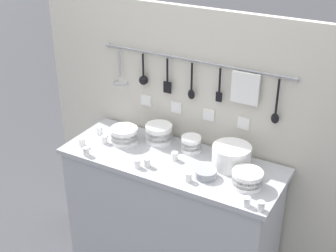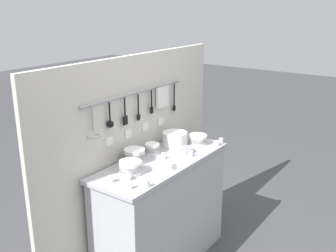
{
  "view_description": "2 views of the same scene",
  "coord_description": "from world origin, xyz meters",
  "px_view_note": "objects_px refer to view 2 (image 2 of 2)",
  "views": [
    {
      "loc": [
        1.1,
        -1.99,
        2.33
      ],
      "look_at": [
        -0.03,
        0.0,
        1.15
      ],
      "focal_mm": 50.0,
      "sensor_mm": 36.0,
      "label": 1
    },
    {
      "loc": [
        -2.31,
        -1.72,
        2.14
      ],
      "look_at": [
        0.07,
        -0.01,
        1.21
      ],
      "focal_mm": 42.0,
      "sensor_mm": 36.0,
      "label": 2
    }
  ],
  "objects_px": {
    "cup_back_right": "(130,186)",
    "cup_edge_near": "(111,179)",
    "bowl_stack_tall_left": "(135,156)",
    "cup_edge_far": "(170,164)",
    "cup_front_right": "(171,167)",
    "bowl_stack_wide_centre": "(198,140)",
    "cup_beside_plates": "(217,143)",
    "cup_front_left": "(164,156)",
    "cup_mid_row": "(128,177)",
    "cup_centre": "(191,154)",
    "bowl_stack_back_corner": "(130,167)",
    "cup_by_caddy": "(221,141)",
    "cup_back_left": "(147,184)",
    "plate_stack": "(175,139)",
    "bowl_stack_nested_right": "(152,149)",
    "steel_mixing_bowl": "(187,150)"
  },
  "relations": [
    {
      "from": "bowl_stack_wide_centre",
      "to": "cup_front_right",
      "type": "bearing_deg",
      "value": -167.73
    },
    {
      "from": "bowl_stack_nested_right",
      "to": "cup_beside_plates",
      "type": "bearing_deg",
      "value": -35.76
    },
    {
      "from": "cup_edge_far",
      "to": "cup_front_right",
      "type": "height_order",
      "value": "same"
    },
    {
      "from": "bowl_stack_nested_right",
      "to": "cup_back_left",
      "type": "distance_m",
      "value": 0.61
    },
    {
      "from": "plate_stack",
      "to": "cup_edge_far",
      "type": "distance_m",
      "value": 0.46
    },
    {
      "from": "bowl_stack_back_corner",
      "to": "cup_beside_plates",
      "type": "bearing_deg",
      "value": -15.13
    },
    {
      "from": "bowl_stack_tall_left",
      "to": "cup_front_left",
      "type": "relative_size",
      "value": 3.3
    },
    {
      "from": "bowl_stack_wide_centre",
      "to": "cup_centre",
      "type": "xyz_separation_m",
      "value": [
        -0.28,
        -0.11,
        -0.02
      ]
    },
    {
      "from": "steel_mixing_bowl",
      "to": "cup_by_caddy",
      "type": "height_order",
      "value": "cup_by_caddy"
    },
    {
      "from": "steel_mixing_bowl",
      "to": "cup_edge_far",
      "type": "xyz_separation_m",
      "value": [
        -0.33,
        -0.06,
        0.0
      ]
    },
    {
      "from": "cup_by_caddy",
      "to": "bowl_stack_tall_left",
      "type": "bearing_deg",
      "value": 155.69
    },
    {
      "from": "cup_mid_row",
      "to": "cup_back_right",
      "type": "bearing_deg",
      "value": -134.86
    },
    {
      "from": "cup_back_right",
      "to": "cup_edge_near",
      "type": "bearing_deg",
      "value": 90.36
    },
    {
      "from": "cup_back_right",
      "to": "bowl_stack_tall_left",
      "type": "bearing_deg",
      "value": 36.4
    },
    {
      "from": "bowl_stack_tall_left",
      "to": "cup_by_caddy",
      "type": "height_order",
      "value": "bowl_stack_tall_left"
    },
    {
      "from": "cup_front_left",
      "to": "cup_mid_row",
      "type": "distance_m",
      "value": 0.46
    },
    {
      "from": "steel_mixing_bowl",
      "to": "cup_back_right",
      "type": "distance_m",
      "value": 0.79
    },
    {
      "from": "cup_centre",
      "to": "bowl_stack_wide_centre",
      "type": "bearing_deg",
      "value": 21.17
    },
    {
      "from": "bowl_stack_back_corner",
      "to": "cup_by_caddy",
      "type": "distance_m",
      "value": 0.97
    },
    {
      "from": "bowl_stack_nested_right",
      "to": "cup_centre",
      "type": "distance_m",
      "value": 0.32
    },
    {
      "from": "cup_by_caddy",
      "to": "cup_beside_plates",
      "type": "distance_m",
      "value": 0.07
    },
    {
      "from": "cup_front_right",
      "to": "cup_mid_row",
      "type": "bearing_deg",
      "value": 157.32
    },
    {
      "from": "cup_by_caddy",
      "to": "cup_mid_row",
      "type": "xyz_separation_m",
      "value": [
        -1.04,
        0.17,
        0.0
      ]
    },
    {
      "from": "cup_centre",
      "to": "cup_back_right",
      "type": "bearing_deg",
      "value": 178.33
    },
    {
      "from": "bowl_stack_tall_left",
      "to": "bowl_stack_wide_centre",
      "type": "distance_m",
      "value": 0.66
    },
    {
      "from": "cup_front_right",
      "to": "cup_centre",
      "type": "relative_size",
      "value": 1.0
    },
    {
      "from": "cup_by_caddy",
      "to": "cup_mid_row",
      "type": "height_order",
      "value": "same"
    },
    {
      "from": "cup_front_right",
      "to": "cup_back_left",
      "type": "relative_size",
      "value": 1.0
    },
    {
      "from": "bowl_stack_nested_right",
      "to": "cup_by_caddy",
      "type": "height_order",
      "value": "bowl_stack_nested_right"
    },
    {
      "from": "cup_back_left",
      "to": "cup_beside_plates",
      "type": "relative_size",
      "value": 1.0
    },
    {
      "from": "plate_stack",
      "to": "cup_mid_row",
      "type": "bearing_deg",
      "value": -170.04
    },
    {
      "from": "cup_edge_near",
      "to": "cup_beside_plates",
      "type": "relative_size",
      "value": 1.0
    },
    {
      "from": "bowl_stack_tall_left",
      "to": "bowl_stack_back_corner",
      "type": "distance_m",
      "value": 0.21
    },
    {
      "from": "cup_back_left",
      "to": "cup_by_caddy",
      "type": "bearing_deg",
      "value": 0.0
    },
    {
      "from": "plate_stack",
      "to": "cup_front_right",
      "type": "relative_size",
      "value": 4.36
    },
    {
      "from": "bowl_stack_wide_centre",
      "to": "cup_centre",
      "type": "relative_size",
      "value": 3.28
    },
    {
      "from": "bowl_stack_nested_right",
      "to": "cup_front_right",
      "type": "bearing_deg",
      "value": -119.44
    },
    {
      "from": "steel_mixing_bowl",
      "to": "cup_front_right",
      "type": "height_order",
      "value": "cup_front_right"
    },
    {
      "from": "cup_back_right",
      "to": "cup_mid_row",
      "type": "height_order",
      "value": "same"
    },
    {
      "from": "bowl_stack_nested_right",
      "to": "cup_beside_plates",
      "type": "distance_m",
      "value": 0.58
    },
    {
      "from": "bowl_stack_wide_centre",
      "to": "cup_back_left",
      "type": "bearing_deg",
      "value": -169.98
    },
    {
      "from": "cup_edge_far",
      "to": "cup_beside_plates",
      "type": "bearing_deg",
      "value": -6.5
    },
    {
      "from": "cup_front_right",
      "to": "cup_mid_row",
      "type": "distance_m",
      "value": 0.35
    },
    {
      "from": "cup_front_left",
      "to": "bowl_stack_wide_centre",
      "type": "bearing_deg",
      "value": -4.95
    },
    {
      "from": "cup_edge_near",
      "to": "cup_edge_far",
      "type": "relative_size",
      "value": 1.0
    },
    {
      "from": "bowl_stack_wide_centre",
      "to": "cup_beside_plates",
      "type": "relative_size",
      "value": 3.28
    },
    {
      "from": "cup_front_right",
      "to": "cup_by_caddy",
      "type": "height_order",
      "value": "same"
    },
    {
      "from": "cup_edge_far",
      "to": "cup_back_left",
      "type": "height_order",
      "value": "same"
    },
    {
      "from": "cup_front_left",
      "to": "bowl_stack_tall_left",
      "type": "bearing_deg",
      "value": 142.07
    },
    {
      "from": "bowl_stack_tall_left",
      "to": "cup_edge_far",
      "type": "xyz_separation_m",
      "value": [
        0.09,
        -0.28,
        -0.03
      ]
    }
  ]
}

